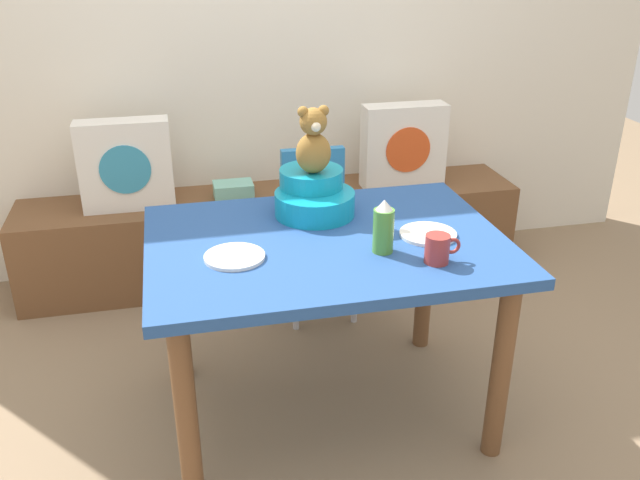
% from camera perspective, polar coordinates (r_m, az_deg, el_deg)
% --- Properties ---
extents(ground_plane, '(8.00, 8.00, 0.00)m').
position_cam_1_polar(ground_plane, '(2.72, 0.49, -14.18)').
color(ground_plane, '#8C7256').
extents(back_wall, '(4.40, 0.10, 2.60)m').
position_cam_1_polar(back_wall, '(3.58, -5.16, 18.10)').
color(back_wall, silver).
rests_on(back_wall, ground_plane).
extents(window_bench, '(2.60, 0.44, 0.46)m').
position_cam_1_polar(window_bench, '(3.61, -3.90, 0.50)').
color(window_bench, brown).
rests_on(window_bench, ground_plane).
extents(pillow_floral_left, '(0.44, 0.15, 0.44)m').
position_cam_1_polar(pillow_floral_left, '(3.40, -16.18, 6.13)').
color(pillow_floral_left, white).
rests_on(pillow_floral_left, window_bench).
extents(pillow_floral_right, '(0.44, 0.15, 0.44)m').
position_cam_1_polar(pillow_floral_right, '(3.60, 7.11, 7.94)').
color(pillow_floral_right, white).
rests_on(pillow_floral_right, window_bench).
extents(book_stack, '(0.20, 0.14, 0.08)m').
position_cam_1_polar(book_stack, '(3.48, -7.37, 4.23)').
color(book_stack, '#79BEAC').
rests_on(book_stack, window_bench).
extents(dining_table, '(1.24, 0.89, 0.74)m').
position_cam_1_polar(dining_table, '(2.38, 0.54, -2.25)').
color(dining_table, '#264C8C').
rests_on(dining_table, ground_plane).
extents(highchair, '(0.34, 0.45, 0.79)m').
position_cam_1_polar(highchair, '(3.13, -0.15, 2.39)').
color(highchair, '#2672B2').
rests_on(highchair, ground_plane).
extents(infant_seat_teal, '(0.30, 0.33, 0.16)m').
position_cam_1_polar(infant_seat_teal, '(2.52, -0.55, 3.85)').
color(infant_seat_teal, '#1191B2').
rests_on(infant_seat_teal, dining_table).
extents(teddy_bear, '(0.13, 0.12, 0.25)m').
position_cam_1_polar(teddy_bear, '(2.45, -0.57, 8.35)').
color(teddy_bear, olive).
rests_on(teddy_bear, infant_seat_teal).
extents(ketchup_bottle, '(0.07, 0.07, 0.18)m').
position_cam_1_polar(ketchup_bottle, '(2.21, 5.42, 1.07)').
color(ketchup_bottle, '#4C8C33').
rests_on(ketchup_bottle, dining_table).
extents(coffee_mug, '(0.12, 0.08, 0.09)m').
position_cam_1_polar(coffee_mug, '(2.18, 10.00, -0.73)').
color(coffee_mug, '#9E332D').
rests_on(coffee_mug, dining_table).
extents(dinner_plate_near, '(0.20, 0.20, 0.01)m').
position_cam_1_polar(dinner_plate_near, '(2.21, -7.28, -1.42)').
color(dinner_plate_near, white).
rests_on(dinner_plate_near, dining_table).
extents(dinner_plate_far, '(0.20, 0.20, 0.01)m').
position_cam_1_polar(dinner_plate_far, '(2.38, 9.16, 0.50)').
color(dinner_plate_far, white).
rests_on(dinner_plate_far, dining_table).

